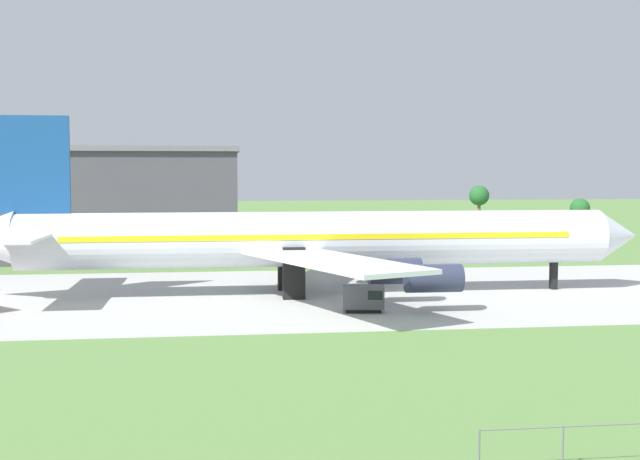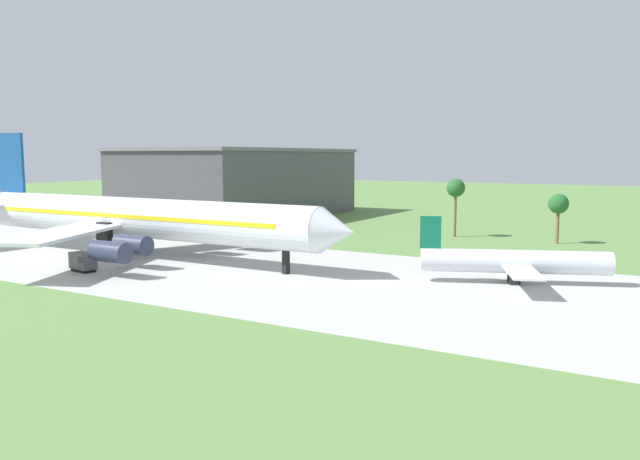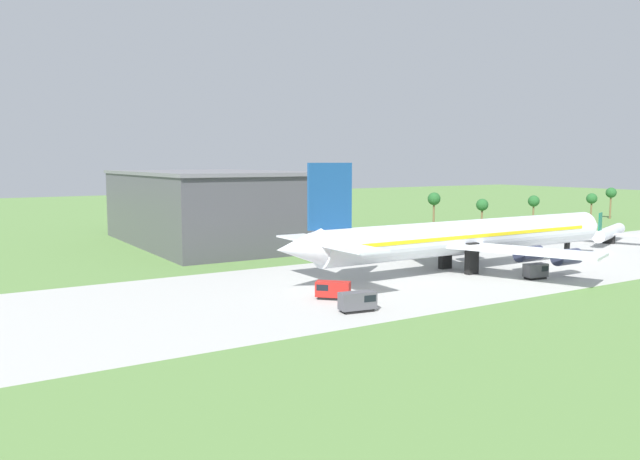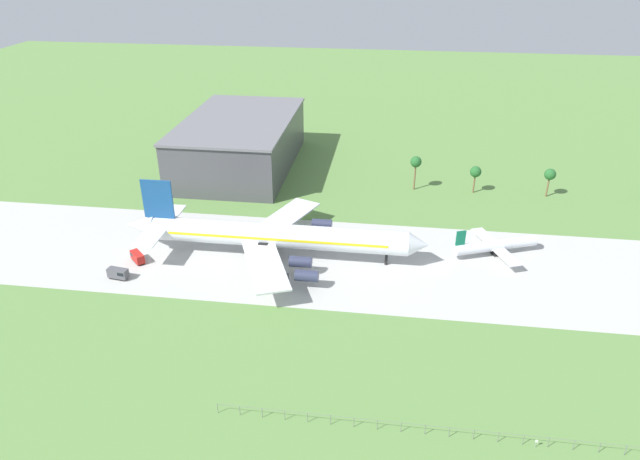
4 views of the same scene
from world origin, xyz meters
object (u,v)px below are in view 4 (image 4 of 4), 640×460
object	(u,v)px
fuel_truck	(280,278)
catering_van	(119,273)
baggage_tug	(137,257)
regional_aircraft	(495,245)
no_stopping_sign	(536,443)
jet_airliner	(273,235)
terminal_building	(240,143)

from	to	relation	value
fuel_truck	catering_van	xyz separation A→B (m)	(-39.51, -3.16, 0.03)
baggage_tug	catering_van	size ratio (longest dim) A/B	0.95
regional_aircraft	fuel_truck	world-z (taller)	regional_aircraft
no_stopping_sign	catering_van	bearing A→B (deg)	156.42
baggage_tug	jet_airliner	bearing A→B (deg)	12.06
catering_van	fuel_truck	bearing A→B (deg)	4.57
fuel_truck	catering_van	size ratio (longest dim) A/B	0.82
no_stopping_sign	terminal_building	bearing A→B (deg)	124.48
jet_airliner	terminal_building	xyz separation A→B (m)	(-25.05, 61.86, 2.65)
regional_aircraft	no_stopping_sign	size ratio (longest dim) A/B	13.32
no_stopping_sign	terminal_building	xyz separation A→B (m)	(-80.44, 117.12, 7.82)
jet_airliner	no_stopping_sign	distance (m)	78.41
jet_airliner	baggage_tug	size ratio (longest dim) A/B	15.90
jet_airliner	regional_aircraft	xyz separation A→B (m)	(57.00, 8.83, -3.50)
jet_airliner	catering_van	distance (m)	39.00
fuel_truck	jet_airliner	bearing A→B (deg)	108.20
jet_airliner	catering_van	size ratio (longest dim) A/B	15.06
catering_van	terminal_building	bearing A→B (deg)	82.38
fuel_truck	catering_van	world-z (taller)	catering_van
jet_airliner	regional_aircraft	world-z (taller)	jet_airliner
regional_aircraft	fuel_truck	size ratio (longest dim) A/B	5.21
regional_aircraft	baggage_tug	world-z (taller)	regional_aircraft
regional_aircraft	no_stopping_sign	distance (m)	64.14
regional_aircraft	catering_van	distance (m)	95.60
baggage_tug	terminal_building	bearing A→B (deg)	82.42
fuel_truck	catering_van	bearing A→B (deg)	-175.43
regional_aircraft	baggage_tug	size ratio (longest dim) A/B	4.52
jet_airliner	no_stopping_sign	world-z (taller)	jet_airliner
no_stopping_sign	regional_aircraft	bearing A→B (deg)	88.56
jet_airliner	regional_aircraft	size ratio (longest dim) A/B	3.52
fuel_truck	terminal_building	distance (m)	80.18
catering_van	no_stopping_sign	world-z (taller)	catering_van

